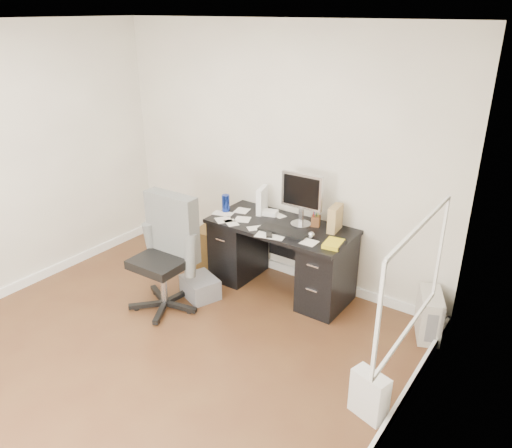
{
  "coord_description": "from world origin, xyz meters",
  "views": [
    {
      "loc": [
        2.76,
        -2.31,
        2.79
      ],
      "look_at": [
        0.3,
        1.2,
        0.92
      ],
      "focal_mm": 35.0,
      "sensor_mm": 36.0,
      "label": 1
    }
  ],
  "objects_px": {
    "desk": "(281,255)",
    "lcd_monitor": "(302,199)",
    "wicker_basket": "(219,246)",
    "office_chair": "(161,256)",
    "keyboard": "(283,231)",
    "pc_tower": "(429,315)"
  },
  "relations": [
    {
      "from": "desk",
      "to": "pc_tower",
      "type": "height_order",
      "value": "desk"
    },
    {
      "from": "desk",
      "to": "wicker_basket",
      "type": "xyz_separation_m",
      "value": [
        -0.89,
        0.07,
        -0.17
      ]
    },
    {
      "from": "desk",
      "to": "wicker_basket",
      "type": "relative_size",
      "value": 3.3
    },
    {
      "from": "desk",
      "to": "keyboard",
      "type": "xyz_separation_m",
      "value": [
        0.12,
        -0.15,
        0.36
      ]
    },
    {
      "from": "lcd_monitor",
      "to": "keyboard",
      "type": "relative_size",
      "value": 1.13
    },
    {
      "from": "desk",
      "to": "pc_tower",
      "type": "distance_m",
      "value": 1.57
    },
    {
      "from": "keyboard",
      "to": "wicker_basket",
      "type": "xyz_separation_m",
      "value": [
        -1.01,
        0.22,
        -0.54
      ]
    },
    {
      "from": "lcd_monitor",
      "to": "office_chair",
      "type": "height_order",
      "value": "lcd_monitor"
    },
    {
      "from": "desk",
      "to": "lcd_monitor",
      "type": "bearing_deg",
      "value": 31.31
    },
    {
      "from": "keyboard",
      "to": "office_chair",
      "type": "distance_m",
      "value": 1.21
    },
    {
      "from": "lcd_monitor",
      "to": "office_chair",
      "type": "xyz_separation_m",
      "value": [
        -0.93,
        -1.07,
        -0.45
      ]
    },
    {
      "from": "office_chair",
      "to": "pc_tower",
      "type": "relative_size",
      "value": 2.72
    },
    {
      "from": "lcd_monitor",
      "to": "wicker_basket",
      "type": "bearing_deg",
      "value": -179.98
    },
    {
      "from": "desk",
      "to": "keyboard",
      "type": "height_order",
      "value": "keyboard"
    },
    {
      "from": "pc_tower",
      "to": "wicker_basket",
      "type": "height_order",
      "value": "wicker_basket"
    },
    {
      "from": "wicker_basket",
      "to": "keyboard",
      "type": "bearing_deg",
      "value": -12.53
    },
    {
      "from": "lcd_monitor",
      "to": "wicker_basket",
      "type": "relative_size",
      "value": 1.23
    },
    {
      "from": "pc_tower",
      "to": "wicker_basket",
      "type": "relative_size",
      "value": 0.94
    },
    {
      "from": "keyboard",
      "to": "pc_tower",
      "type": "height_order",
      "value": "keyboard"
    },
    {
      "from": "desk",
      "to": "office_chair",
      "type": "relative_size",
      "value": 1.3
    },
    {
      "from": "office_chair",
      "to": "pc_tower",
      "type": "bearing_deg",
      "value": 23.24
    },
    {
      "from": "lcd_monitor",
      "to": "desk",
      "type": "bearing_deg",
      "value": -150.44
    }
  ]
}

